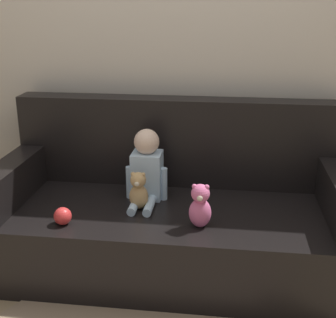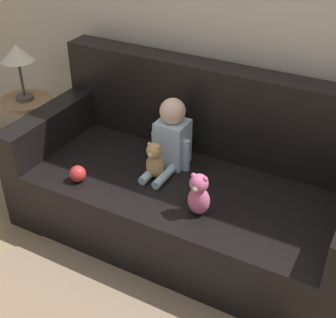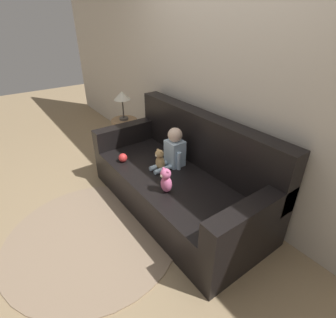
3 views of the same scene
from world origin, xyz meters
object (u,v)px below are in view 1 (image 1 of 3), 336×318
(person_baby, at_px, (147,169))
(plush_toy_side, at_px, (200,206))
(couch, at_px, (172,213))
(toy_ball, at_px, (63,216))
(teddy_bear_brown, at_px, (139,191))

(person_baby, relative_size, plush_toy_side, 1.74)
(person_baby, bearing_deg, plush_toy_side, -45.00)
(couch, bearing_deg, toy_ball, -144.72)
(person_baby, height_order, toy_ball, person_baby)
(person_baby, distance_m, toy_ball, 0.58)
(teddy_bear_brown, relative_size, toy_ball, 2.36)
(plush_toy_side, bearing_deg, toy_ball, -174.95)
(couch, height_order, toy_ball, couch)
(teddy_bear_brown, height_order, toy_ball, teddy_bear_brown)
(couch, xyz_separation_m, toy_ball, (-0.55, -0.39, 0.13))
(couch, xyz_separation_m, teddy_bear_brown, (-0.18, -0.14, 0.20))
(plush_toy_side, bearing_deg, teddy_bear_brown, 153.68)
(toy_ball, bearing_deg, plush_toy_side, 5.05)
(person_baby, bearing_deg, toy_ball, -133.49)
(plush_toy_side, bearing_deg, couch, 120.08)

